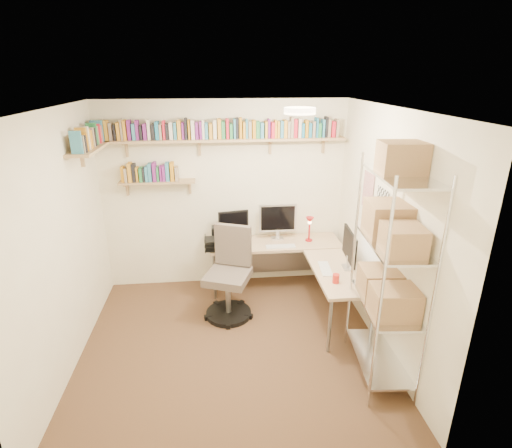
{
  "coord_description": "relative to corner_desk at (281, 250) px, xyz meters",
  "views": [
    {
      "loc": [
        -0.11,
        -3.63,
        2.79
      ],
      "look_at": [
        0.32,
        0.55,
        1.2
      ],
      "focal_mm": 28.0,
      "sensor_mm": 36.0,
      "label": 1
    }
  ],
  "objects": [
    {
      "name": "ground",
      "position": [
        -0.69,
        -0.99,
        -0.67
      ],
      "size": [
        3.2,
        3.2,
        0.0
      ],
      "primitive_type": "plane",
      "color": "#4F3222",
      "rests_on": "ground"
    },
    {
      "name": "room_shell",
      "position": [
        -0.69,
        -0.99,
        0.88
      ],
      "size": [
        3.24,
        3.04,
        2.52
      ],
      "color": "beige",
      "rests_on": "ground"
    },
    {
      "name": "corner_desk",
      "position": [
        0.0,
        0.0,
        0.0
      ],
      "size": [
        1.8,
        1.75,
        1.17
      ],
      "color": "tan",
      "rests_on": "ground"
    },
    {
      "name": "office_chair",
      "position": [
        -0.68,
        -0.35,
        -0.2
      ],
      "size": [
        0.63,
        0.64,
        1.11
      ],
      "rotation": [
        0.0,
        0.0,
        -0.37
      ],
      "color": "black",
      "rests_on": "ground"
    },
    {
      "name": "wall_shelves",
      "position": [
        -1.11,
        0.31,
        1.36
      ],
      "size": [
        3.12,
        1.09,
        0.8
      ],
      "color": "tan",
      "rests_on": "ground"
    },
    {
      "name": "wire_rack",
      "position": [
        0.73,
        -1.52,
        0.66
      ],
      "size": [
        0.53,
        0.95,
        2.27
      ],
      "rotation": [
        0.0,
        0.0,
        -0.09
      ],
      "color": "silver",
      "rests_on": "ground"
    }
  ]
}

